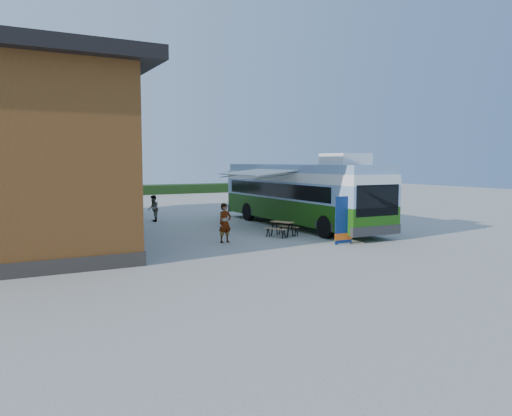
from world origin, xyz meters
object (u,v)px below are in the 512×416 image
person_a (225,223)px  slurry_tanker (101,204)px  person_b (153,208)px  banner (344,225)px  bus (300,192)px  picnic_table (282,225)px

person_a → slurry_tanker: size_ratio=0.31×
person_a → person_b: size_ratio=1.10×
person_b → person_a: bearing=16.6°
banner → person_b: size_ratio=1.31×
bus → person_a: bearing=-152.0°
banner → person_b: banner is taller
person_a → slurry_tanker: 9.08m
banner → person_a: bearing=147.2°
bus → slurry_tanker: size_ratio=2.31×
person_a → picnic_table: bearing=-4.4°
banner → person_b: 13.00m
bus → picnic_table: 4.19m
bus → person_a: 6.87m
picnic_table → person_b: person_b is taller
banner → person_a: (-4.39, 2.89, 0.02)m
bus → picnic_table: (-2.81, -2.78, -1.38)m
bus → person_b: (-6.57, 6.01, -1.11)m
person_b → slurry_tanker: (-3.24, -0.89, 0.49)m
bus → slurry_tanker: 11.08m
bus → picnic_table: bus is taller
bus → picnic_table: size_ratio=8.12×
bus → person_b: bus is taller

